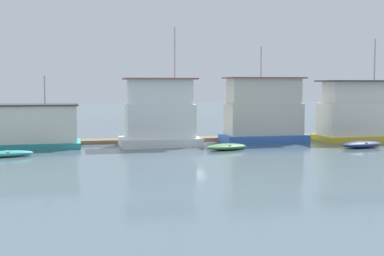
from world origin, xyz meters
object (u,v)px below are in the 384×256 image
at_px(dinghy_green, 226,147).
at_px(mooring_post_centre, 68,134).
at_px(houseboat_teal, 38,126).
at_px(dinghy_teal, 8,154).
at_px(dinghy_navy, 362,145).
at_px(houseboat_blue, 264,112).
at_px(houseboat_yellow, 359,114).
at_px(houseboat_white, 160,116).

height_order(dinghy_green, mooring_post_centre, mooring_post_centre).
distance_m(houseboat_teal, dinghy_teal, 5.56).
bearing_deg(dinghy_navy, houseboat_blue, 137.38).
xyz_separation_m(dinghy_teal, dinghy_green, (15.29, 0.47, 0.02)).
bearing_deg(dinghy_green, dinghy_navy, -5.92).
distance_m(houseboat_yellow, dinghy_navy, 5.83).
distance_m(dinghy_teal, dinghy_navy, 25.74).
bearing_deg(dinghy_teal, dinghy_green, 1.77).
bearing_deg(houseboat_yellow, houseboat_teal, 178.03).
relative_size(houseboat_white, dinghy_green, 2.68).
height_order(houseboat_blue, mooring_post_centre, houseboat_blue).
height_order(houseboat_teal, dinghy_green, houseboat_teal).
bearing_deg(houseboat_white, houseboat_teal, 174.25).
relative_size(houseboat_yellow, dinghy_teal, 2.50).
bearing_deg(houseboat_teal, mooring_post_centre, 23.39).
xyz_separation_m(houseboat_blue, dinghy_teal, (-19.82, -4.82, -2.28)).
xyz_separation_m(houseboat_white, mooring_post_centre, (-7.09, 1.89, -1.50)).
bearing_deg(houseboat_teal, dinghy_green, -18.81).
distance_m(dinghy_teal, mooring_post_centre, 7.23).
bearing_deg(houseboat_teal, houseboat_white, -5.75).
xyz_separation_m(houseboat_teal, dinghy_teal, (-1.67, -5.11, -1.41)).
relative_size(houseboat_blue, mooring_post_centre, 4.52).
bearing_deg(dinghy_teal, houseboat_yellow, 8.44).
xyz_separation_m(dinghy_green, dinghy_navy, (10.44, -1.08, 0.02)).
relative_size(houseboat_yellow, dinghy_navy, 2.40).
bearing_deg(dinghy_teal, mooring_post_centre, 57.38).
bearing_deg(dinghy_navy, dinghy_green, 174.08).
relative_size(dinghy_green, mooring_post_centre, 1.96).
bearing_deg(houseboat_blue, houseboat_teal, 179.09).
relative_size(houseboat_white, dinghy_teal, 2.65).
relative_size(houseboat_blue, dinghy_teal, 2.27).
xyz_separation_m(houseboat_blue, mooring_post_centre, (-15.94, 1.24, -1.61)).
xyz_separation_m(dinghy_teal, dinghy_navy, (25.73, -0.61, 0.04)).
distance_m(houseboat_teal, mooring_post_centre, 2.52).
relative_size(houseboat_white, mooring_post_centre, 5.26).
bearing_deg(dinghy_teal, dinghy_navy, -1.36).
distance_m(houseboat_blue, dinghy_green, 6.68).
xyz_separation_m(houseboat_blue, houseboat_yellow, (8.45, -0.63, -0.16)).
height_order(houseboat_blue, dinghy_teal, houseboat_blue).
bearing_deg(dinghy_green, houseboat_yellow, 16.01).
bearing_deg(dinghy_navy, mooring_post_centre, 163.00).
distance_m(houseboat_yellow, mooring_post_centre, 24.51).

